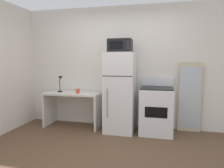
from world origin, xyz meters
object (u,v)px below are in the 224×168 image
Objects in this scene: desk at (73,103)px; microwave at (120,46)px; coffee_mug at (78,91)px; refrigerator at (120,92)px; oven_range at (156,110)px; leaning_mirror at (190,98)px; desk_lamp at (60,81)px.

microwave is (1.06, -0.07, 1.21)m from desk.
desk is 12.68× the size of coffee_mug.
desk is 2.62× the size of microwave.
refrigerator is 1.46× the size of oven_range.
microwave is 0.33× the size of leaning_mirror.
coffee_mug is 2.32m from leaning_mirror.
desk is 0.31m from coffee_mug.
oven_range is (1.79, -0.03, -0.06)m from desk.
desk_lamp is at bearing 177.32° from refrigerator.
leaning_mirror is at bearing 5.34° from desk.
coffee_mug is at bearing -179.23° from refrigerator.
oven_range is (0.73, 0.02, -0.34)m from refrigerator.
microwave is 1.46m from oven_range.
coffee_mug is 0.07× the size of leaning_mirror.
desk_lamp is 0.22× the size of refrigerator.
leaning_mirror reaches higher than coffee_mug.
desk is 3.41× the size of desk_lamp.
refrigerator is at bearing -2.68° from desk_lamp.
leaning_mirror is (2.74, 0.22, -0.29)m from desk_lamp.
coffee_mug is (0.44, -0.08, -0.19)m from desk_lamp.
leaning_mirror is at bearing 21.38° from oven_range.
oven_range is at bearing 1.25° from coffee_mug.
desk is 0.55m from desk_lamp.
microwave is (1.36, -0.08, 0.74)m from desk_lamp.
oven_range is 0.74m from leaning_mirror.
desk_lamp reaches higher than coffee_mug.
desk_lamp is 2.76m from leaning_mirror.
leaning_mirror is (1.38, 0.28, -0.10)m from refrigerator.
desk is 1.10× the size of oven_range.
desk_lamp reaches higher than oven_range.
refrigerator is at bearing -178.16° from oven_range.
desk is 1.61m from microwave.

